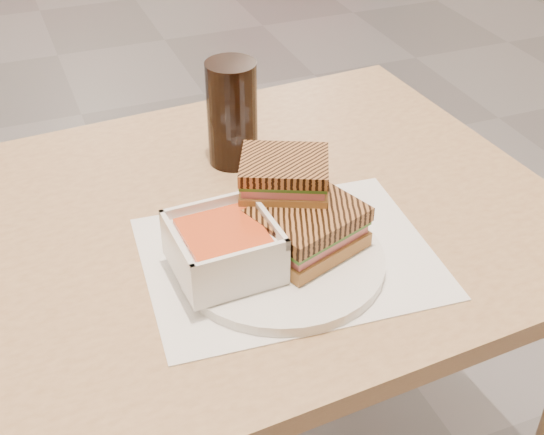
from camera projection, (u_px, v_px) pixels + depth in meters
name	position (u px, v px, depth m)	size (l,w,h in m)	color
main_table	(142.00, 307.00, 1.04)	(1.24, 0.78, 0.75)	tan
tray_liner	(289.00, 257.00, 0.95)	(0.39, 0.31, 0.00)	white
plate	(281.00, 260.00, 0.93)	(0.26, 0.26, 0.01)	white
soup_bowl	(224.00, 249.00, 0.89)	(0.13, 0.13, 0.06)	white
panini_lower	(307.00, 228.00, 0.93)	(0.16, 0.14, 0.06)	#A9743C
panini_upper	(284.00, 176.00, 0.94)	(0.14, 0.13, 0.05)	#A9743C
cola_glass	(232.00, 114.00, 1.10)	(0.08, 0.08, 0.16)	black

